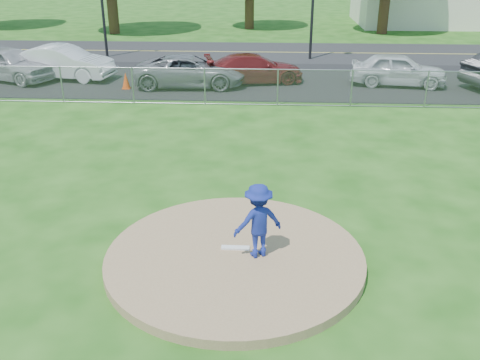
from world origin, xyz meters
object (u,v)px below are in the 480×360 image
object	(u,v)px
parked_car_gray	(190,71)
parked_car_silver	(9,63)
pitcher	(258,221)
traffic_cone	(126,81)
parked_car_darkred	(254,68)
parked_car_white	(63,62)
parked_car_pearl	(398,69)

from	to	relation	value
parked_car_gray	parked_car_silver	bearing A→B (deg)	82.50
pitcher	parked_car_gray	world-z (taller)	pitcher
parked_car_gray	traffic_cone	bearing A→B (deg)	99.19
parked_car_darkred	parked_car_gray	bearing A→B (deg)	94.45
parked_car_silver	parked_car_white	world-z (taller)	parked_car_silver
parked_car_white	parked_car_gray	xyz separation A→B (m)	(6.40, -1.16, -0.10)
traffic_cone	parked_car_silver	world-z (taller)	parked_car_silver
parked_car_silver	parked_car_white	distance (m)	2.56
pitcher	traffic_cone	distance (m)	15.83
parked_car_gray	parked_car_pearl	distance (m)	9.75
pitcher	parked_car_silver	bearing A→B (deg)	-75.13
pitcher	parked_car_gray	xyz separation A→B (m)	(-3.53, 15.07, -0.28)
pitcher	traffic_cone	xyz separation A→B (m)	(-6.42, 14.46, -0.61)
parked_car_silver	parked_car_gray	world-z (taller)	parked_car_silver
parked_car_white	parked_car_pearl	world-z (taller)	parked_car_white
parked_car_pearl	pitcher	bearing A→B (deg)	166.19
parked_car_gray	parked_car_pearl	size ratio (longest dim) A/B	1.16
parked_car_gray	parked_car_darkred	distance (m)	3.11
parked_car_pearl	traffic_cone	bearing A→B (deg)	103.64
pitcher	parked_car_darkred	distance (m)	15.97
parked_car_white	parked_car_gray	bearing A→B (deg)	-91.34
pitcher	traffic_cone	size ratio (longest dim) A/B	2.13
parked_car_gray	parked_car_darkred	bearing A→B (deg)	-76.16
traffic_cone	parked_car_white	world-z (taller)	parked_car_white
traffic_cone	parked_car_pearl	distance (m)	12.69
parked_car_white	parked_car_darkred	xyz separation A→B (m)	(9.38, -0.27, -0.13)
traffic_cone	parked_car_gray	distance (m)	2.97
pitcher	parked_car_pearl	xyz separation A→B (m)	(6.20, 15.79, -0.23)
traffic_cone	parked_car_gray	xyz separation A→B (m)	(2.89, 0.61, 0.34)
traffic_cone	parked_car_silver	distance (m)	6.21
parked_car_white	parked_car_darkred	world-z (taller)	parked_car_white
parked_car_silver	parked_car_gray	distance (m)	8.96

